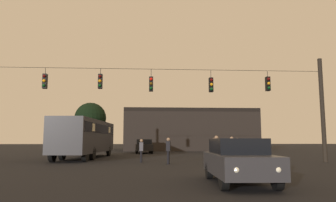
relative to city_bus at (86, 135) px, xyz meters
The scene contains 13 objects.
ground_plane 6.37m from the city_bus, 24.14° to the left, with size 168.00×168.00×0.00m, color black.
overhead_signal_span 8.17m from the city_bus, 45.28° to the right, with size 22.51×0.44×6.98m.
city_bus is the anchor object (origin of this frame).
car_near_right 17.30m from the city_bus, 62.19° to the right, with size 1.98×4.40×1.52m.
car_far_left 10.44m from the city_bus, 63.96° to the left, with size 2.06×4.42×1.52m.
pedestrian_crossing_left 9.06m from the city_bus, 46.11° to the right, with size 0.31×0.40×1.60m.
pedestrian_crossing_center 11.66m from the city_bus, 38.85° to the right, with size 0.32×0.41×1.72m.
pedestrian_crossing_right 6.78m from the city_bus, 47.10° to the right, with size 0.25×0.37×1.52m.
pedestrian_near_bus 12.24m from the city_bus, 28.05° to the right, with size 0.26×0.37×1.58m.
pedestrian_trailing 11.58m from the city_bus, 17.96° to the right, with size 0.34×0.42×1.70m.
pedestrian_far_side 10.57m from the city_bus, 26.33° to the right, with size 0.28×0.38×1.58m.
corner_building 24.10m from the city_bus, 63.23° to the left, with size 17.94×13.55×5.64m.
tree_left_silhouette 22.42m from the city_bus, 99.30° to the left, with size 4.67×4.67×7.01m.
Camera 1 is at (-0.59, -4.04, 1.48)m, focal length 33.91 mm.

